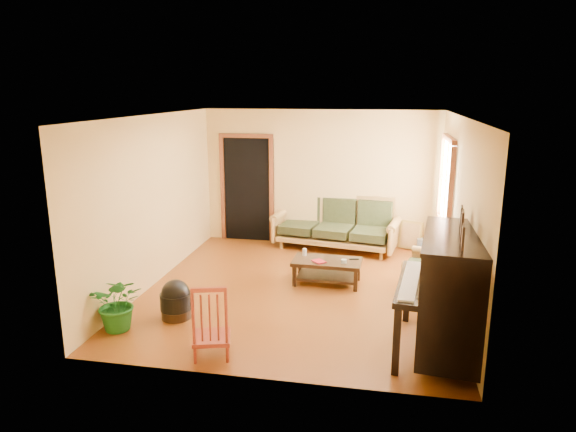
% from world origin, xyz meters
% --- Properties ---
extents(floor, '(5.00, 5.00, 0.00)m').
position_xyz_m(floor, '(0.00, 0.00, 0.00)').
color(floor, '#602C0C').
rests_on(floor, ground).
extents(doorway, '(1.08, 0.16, 2.05)m').
position_xyz_m(doorway, '(-1.45, 2.48, 1.02)').
color(doorway, black).
rests_on(doorway, floor).
extents(window, '(0.12, 1.36, 1.46)m').
position_xyz_m(window, '(2.21, 1.30, 1.50)').
color(window, white).
rests_on(window, right_wall).
extents(sofa, '(2.43, 1.34, 0.99)m').
position_xyz_m(sofa, '(0.34, 2.18, 0.49)').
color(sofa, olive).
rests_on(sofa, floor).
extents(coffee_table, '(1.07, 0.61, 0.38)m').
position_xyz_m(coffee_table, '(0.40, 0.36, 0.19)').
color(coffee_table, black).
rests_on(coffee_table, floor).
extents(armchair, '(0.96, 0.99, 0.83)m').
position_xyz_m(armchair, '(1.92, 0.36, 0.41)').
color(armchair, olive).
rests_on(armchair, floor).
extents(piano, '(1.12, 1.69, 1.41)m').
position_xyz_m(piano, '(2.02, -1.53, 0.70)').
color(piano, black).
rests_on(piano, floor).
extents(footstool, '(0.42, 0.42, 0.39)m').
position_xyz_m(footstool, '(-1.43, -1.26, 0.20)').
color(footstool, black).
rests_on(footstool, floor).
extents(red_chair, '(0.52, 0.55, 0.89)m').
position_xyz_m(red_chair, '(-0.63, -2.12, 0.45)').
color(red_chair, maroon).
rests_on(red_chair, floor).
extents(leaning_frame, '(0.43, 0.25, 0.57)m').
position_xyz_m(leaning_frame, '(1.76, 2.40, 0.29)').
color(leaning_frame, gold).
rests_on(leaning_frame, floor).
extents(ceramic_crock, '(0.21, 0.21, 0.26)m').
position_xyz_m(ceramic_crock, '(1.97, 2.25, 0.13)').
color(ceramic_crock, '#2F508D').
rests_on(ceramic_crock, floor).
extents(potted_plant, '(0.76, 0.70, 0.72)m').
position_xyz_m(potted_plant, '(-1.99, -1.72, 0.36)').
color(potted_plant, '#1B611D').
rests_on(potted_plant, floor).
extents(book, '(0.26, 0.26, 0.02)m').
position_xyz_m(book, '(0.23, 0.18, 0.39)').
color(book, maroon).
rests_on(book, coffee_table).
extents(candle, '(0.08, 0.08, 0.11)m').
position_xyz_m(candle, '(0.02, 0.52, 0.44)').
color(candle, silver).
rests_on(candle, coffee_table).
extents(glass_jar, '(0.09, 0.09, 0.06)m').
position_xyz_m(glass_jar, '(0.67, 0.26, 0.41)').
color(glass_jar, silver).
rests_on(glass_jar, coffee_table).
extents(remote, '(0.16, 0.08, 0.02)m').
position_xyz_m(remote, '(0.81, 0.46, 0.39)').
color(remote, black).
rests_on(remote, coffee_table).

